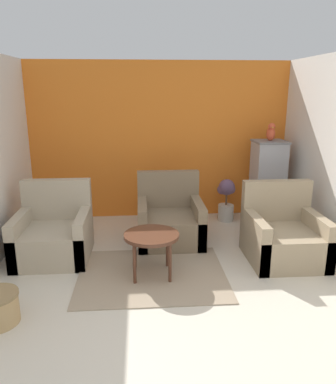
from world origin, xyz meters
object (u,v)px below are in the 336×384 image
Objects in this scene: potted_plant at (226,198)px; birdcage at (267,182)px; parrot at (271,132)px; coffee_table at (151,238)px; armchair_left at (54,235)px; armchair_middle at (170,221)px; armchair_right at (283,237)px.

birdcage is at bearing -10.96° from potted_plant.
coffee_table is at bearing -138.47° from parrot.
armchair_left reaches higher than potted_plant.
parrot is 0.40× the size of potted_plant.
armchair_middle is 1.73m from birdcage.
coffee_table is 1.34m from armchair_left.
potted_plant reaches higher than coffee_table.
potted_plant is (-0.38, 1.44, 0.09)m from armchair_right.
birdcage is at bearing 80.39° from armchair_right.
armchair_middle reaches higher than potted_plant.
armchair_left is at bearing 174.43° from armchair_right.
coffee_table is 0.47× the size of birdcage.
parrot is at bearing 80.40° from armchair_right.
armchair_left is at bearing -154.44° from potted_plant.
birdcage reaches higher than potted_plant.
armchair_middle is at bearing -157.57° from parrot.
birdcage reaches higher than armchair_middle.
armchair_middle is (0.28, 0.99, -0.16)m from coffee_table.
armchair_middle is (1.48, 0.41, 0.00)m from armchair_left.
armchair_middle is 0.71× the size of birdcage.
parrot reaches higher than armchair_left.
potted_plant is at bearing 38.44° from armchair_middle.
coffee_table is 0.67× the size of armchair_left.
armchair_middle is 2.04m from parrot.
parrot is at bearing 19.05° from armchair_left.
armchair_left and armchair_right have the same top height.
potted_plant is (-0.61, 0.12, -0.27)m from birdcage.
armchair_middle is (-1.34, 0.68, 0.00)m from armchair_right.
armchair_middle is 3.40× the size of parrot.
coffee_table is at bearing -106.00° from armchair_middle.
armchair_right reaches higher than coffee_table.
armchair_middle is at bearing 15.31° from armchair_left.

